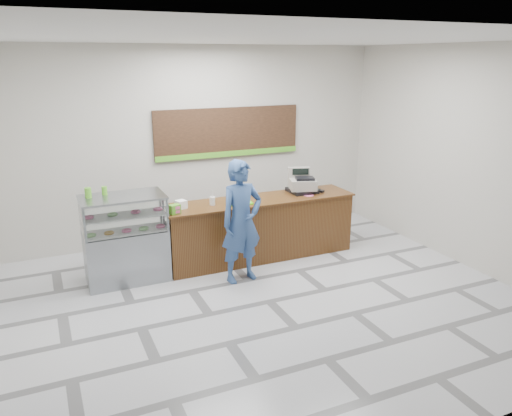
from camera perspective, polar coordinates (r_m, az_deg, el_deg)
name	(u,v)px	position (r m, az deg, el deg)	size (l,w,h in m)	color
floor	(270,302)	(7.10, 1.56, -10.64)	(7.00, 7.00, 0.00)	#BCBCC1
back_wall	(200,145)	(9.22, -6.46, 7.22)	(7.00, 7.00, 0.00)	beige
ceiling	(272,38)	(6.30, 1.83, 18.87)	(7.00, 7.00, 0.00)	silver
sales_counter	(260,228)	(8.40, 0.43, -2.33)	(3.26, 0.76, 1.03)	#573517
display_case	(125,238)	(7.75, -14.71, -3.34)	(1.22, 0.72, 1.33)	gray
menu_board	(228,133)	(9.33, -3.17, 8.55)	(2.80, 0.06, 0.90)	black
cash_register	(302,183)	(8.67, 5.27, 2.83)	(0.56, 0.58, 0.42)	black
card_terminal	(320,191)	(8.75, 7.32, 1.96)	(0.07, 0.15, 0.04)	black
serving_tray	(240,203)	(8.01, -1.87, 0.62)	(0.41, 0.32, 0.02)	#4CDC10
napkin_box	(181,204)	(7.81, -8.56, 0.41)	(0.15, 0.15, 0.13)	white
straw_cup	(212,201)	(7.93, -5.02, 0.81)	(0.09, 0.09, 0.13)	silver
promo_box	(175,209)	(7.54, -9.28, -0.14)	(0.16, 0.11, 0.14)	#58B027
donut_decal	(309,195)	(8.51, 6.02, 1.45)	(0.17, 0.17, 0.00)	pink
green_cup_left	(88,193)	(7.59, -18.64, 1.66)	(0.09, 0.09, 0.15)	#58B027
green_cup_right	(104,191)	(7.69, -16.93, 1.92)	(0.08, 0.08, 0.12)	#58B027
customer	(242,222)	(7.43, -1.66, -1.56)	(0.68, 0.45, 1.86)	#304E84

